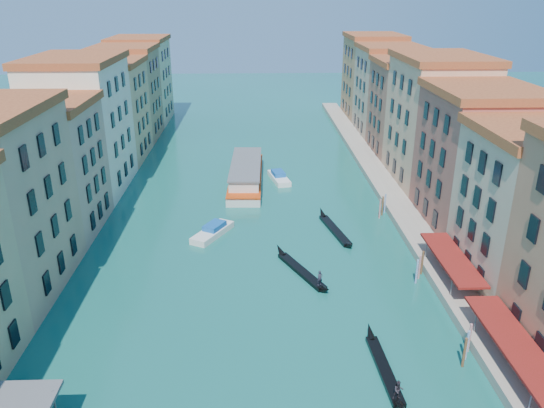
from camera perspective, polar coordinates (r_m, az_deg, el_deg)
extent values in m
cube|color=tan|center=(74.83, -22.99, 3.29)|extent=(12.00, 14.00, 16.50)
cube|color=brown|center=(72.77, -24.01, 9.82)|extent=(12.80, 14.40, 1.00)
cube|color=#F2E0C1|center=(88.92, -19.73, 7.69)|extent=(12.00, 18.00, 20.00)
cube|color=brown|center=(87.16, -20.63, 14.37)|extent=(12.80, 18.40, 1.00)
cube|color=tan|center=(105.11, -17.02, 9.36)|extent=(12.00, 16.00, 17.50)
cube|color=brown|center=(103.64, -17.59, 14.34)|extent=(12.80, 16.40, 1.00)
cube|color=#9B7855|center=(119.78, -15.25, 11.24)|extent=(12.00, 15.00, 18.50)
cube|color=brown|center=(118.48, -15.73, 15.87)|extent=(12.80, 15.40, 1.00)
cube|color=#CDB68B|center=(135.17, -13.81, 12.64)|extent=(12.00, 17.00, 19.00)
cube|color=brown|center=(134.01, -14.20, 16.85)|extent=(12.80, 17.40, 1.00)
cube|color=tan|center=(62.15, 26.12, -0.87)|extent=(12.00, 14.00, 16.50)
cube|color=#9E5242|center=(74.61, 21.13, 4.12)|extent=(12.00, 16.00, 18.00)
cube|color=brown|center=(72.51, 22.16, 11.27)|extent=(12.80, 16.40, 1.00)
cube|color=tan|center=(89.65, 17.18, 8.11)|extent=(12.00, 18.00, 20.00)
cube|color=brown|center=(87.91, 17.96, 14.75)|extent=(12.80, 18.40, 1.00)
cube|color=#A15F48|center=(105.26, 14.30, 9.66)|extent=(12.00, 15.00, 17.50)
cube|color=brown|center=(103.79, 14.79, 14.64)|extent=(12.80, 15.40, 1.00)
cube|color=tan|center=(119.85, 12.33, 11.51)|extent=(12.00, 16.00, 18.50)
cube|color=brown|center=(118.56, 12.72, 16.14)|extent=(12.80, 16.40, 1.00)
cube|color=#B4794E|center=(135.61, 10.68, 13.02)|extent=(12.00, 17.00, 19.50)
cube|color=brown|center=(134.47, 11.00, 17.33)|extent=(12.80, 17.40, 1.00)
cube|color=#9E927F|center=(84.57, 12.60, 1.01)|extent=(4.00, 140.00, 1.00)
cube|color=maroon|center=(49.01, 25.00, -13.82)|extent=(3.20, 15.30, 0.25)
cylinder|color=slate|center=(45.80, 25.90, -19.15)|extent=(0.12, 0.12, 3.00)
cylinder|color=slate|center=(53.00, 20.97, -12.21)|extent=(0.12, 0.12, 3.00)
cube|color=maroon|center=(61.02, 18.79, -5.56)|extent=(3.20, 12.60, 0.25)
cylinder|color=slate|center=(57.82, 18.70, -8.85)|extent=(0.12, 0.12, 3.00)
cylinder|color=slate|center=(64.73, 16.23, -5.10)|extent=(0.12, 0.12, 3.00)
cylinder|color=brown|center=(49.59, 19.97, -14.92)|extent=(0.24, 0.24, 3.20)
cylinder|color=brown|center=(50.54, 20.21, -14.19)|extent=(0.24, 0.24, 3.20)
cylinder|color=brown|center=(51.50, 20.44, -13.48)|extent=(0.24, 0.24, 3.20)
cylinder|color=brown|center=(60.61, 15.30, -7.14)|extent=(0.24, 0.24, 3.20)
cylinder|color=brown|center=(61.62, 15.57, -6.67)|extent=(0.24, 0.24, 3.20)
cylinder|color=brown|center=(62.64, 15.84, -6.21)|extent=(0.24, 0.24, 3.20)
cylinder|color=brown|center=(76.23, 11.52, -0.61)|extent=(0.24, 0.24, 3.20)
cylinder|color=brown|center=(77.27, 11.79, -0.32)|extent=(0.24, 0.24, 3.20)
cylinder|color=brown|center=(78.31, 12.05, -0.03)|extent=(0.24, 0.24, 3.20)
cube|color=silver|center=(89.38, -2.80, 2.80)|extent=(5.82, 22.94, 1.37)
cube|color=silver|center=(88.91, -2.82, 3.70)|extent=(5.11, 18.37, 1.82)
cube|color=slate|center=(88.58, -2.83, 4.37)|extent=(5.47, 18.95, 0.28)
cube|color=#D63E0C|center=(89.18, -2.81, 3.18)|extent=(5.88, 22.95, 0.28)
cube|color=black|center=(61.09, 3.17, -7.23)|extent=(4.98, 8.71, 0.46)
cone|color=black|center=(64.79, 0.87, -5.00)|extent=(1.71, 2.23, 1.71)
cone|color=black|center=(57.26, 5.81, -9.15)|extent=(1.56, 1.92, 1.50)
imported|color=#282534|center=(57.74, 5.17, -7.95)|extent=(0.76, 0.66, 1.75)
cube|color=black|center=(47.94, 11.98, -17.01)|extent=(1.47, 8.73, 0.43)
cone|color=black|center=(51.40, 10.50, -13.37)|extent=(0.96, 1.98, 1.62)
cone|color=black|center=(44.31, 13.82, -20.57)|extent=(0.94, 1.64, 1.43)
imported|color=#2B242A|center=(44.64, 13.44, -18.90)|extent=(0.84, 0.67, 1.67)
cube|color=black|center=(71.41, 6.78, -2.83)|extent=(3.14, 9.46, 0.47)
cone|color=black|center=(75.73, 5.40, -0.95)|extent=(1.37, 2.26, 1.76)
cone|color=black|center=(66.91, 8.38, -4.42)|extent=(1.29, 1.90, 1.55)
cube|color=white|center=(70.26, -6.42, -3.07)|extent=(5.55, 7.50, 0.84)
cube|color=#1456A8|center=(70.36, -6.21, -2.37)|extent=(3.16, 3.65, 0.73)
cube|color=white|center=(90.04, 0.76, 2.79)|extent=(3.80, 7.59, 0.83)
cube|color=#1456A8|center=(90.28, 0.68, 3.33)|extent=(2.50, 3.44, 0.73)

